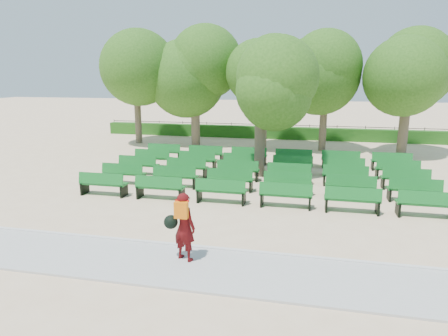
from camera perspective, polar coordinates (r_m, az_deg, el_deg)
name	(u,v)px	position (r m, az deg, el deg)	size (l,w,h in m)	color
ground	(233,188)	(17.14, 1.37, -2.87)	(120.00, 120.00, 0.00)	beige
paving	(177,266)	(10.44, -6.70, -13.74)	(30.00, 2.20, 0.06)	#B2B3AE
curb	(191,247)	(11.41, -4.80, -11.13)	(30.00, 0.12, 0.10)	silver
hedge	(269,132)	(30.63, 6.44, 5.06)	(26.00, 0.70, 0.90)	#205616
fence	(269,138)	(31.09, 6.49, 4.34)	(26.00, 0.10, 1.02)	black
tree_line	(262,147)	(26.78, 5.49, 2.94)	(21.80, 6.80, 7.04)	#30601A
bench_array	(263,179)	(18.24, 5.59, -1.61)	(1.95, 0.75, 1.20)	#126822
tree_among	(261,95)	(18.72, 5.27, 10.39)	(3.87, 3.87, 5.62)	brown
person	(183,226)	(10.32, -5.87, -8.18)	(0.90, 0.65, 1.80)	#4A0A0C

